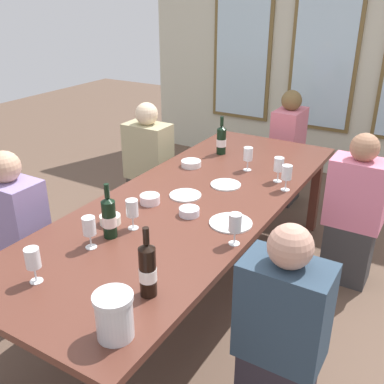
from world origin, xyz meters
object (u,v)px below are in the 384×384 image
Objects in this scene: wine_glass_3 at (132,209)px; seated_person_3 at (354,214)px; wine_bottle_2 at (221,140)px; seated_person_1 at (280,340)px; dining_table at (194,206)px; white_plate_2 at (226,185)px; wine_glass_4 at (89,227)px; wine_glass_6 at (287,173)px; wine_glass_5 at (248,154)px; wine_glass_2 at (33,260)px; wine_bottle_1 at (109,217)px; seated_person_4 at (287,151)px; white_plate_1 at (231,223)px; tasting_bowl_3 at (191,164)px; tasting_bowl_1 at (150,199)px; white_plate_0 at (185,195)px; seated_person_2 at (149,169)px; metal_pitcher at (114,315)px; wine_bottle_0 at (148,269)px; wine_glass_0 at (279,165)px; tasting_bowl_2 at (110,219)px; seated_person_0 at (18,240)px; tasting_bowl_0 at (189,212)px; wine_glass_1 at (235,224)px.

seated_person_3 is (0.95, 1.24, -0.33)m from wine_glass_3.
wine_bottle_2 is 0.27× the size of seated_person_1.
white_plate_2 is (0.08, 0.29, 0.06)m from dining_table.
wine_glass_6 is (0.61, 1.20, 0.00)m from wine_glass_4.
white_plate_2 is at bearing -91.69° from wine_glass_5.
wine_glass_4 is (0.01, 0.35, 0.00)m from wine_glass_2.
seated_person_4 is at bearing 86.74° from wine_bottle_1.
white_plate_1 is 1.65× the size of tasting_bowl_3.
seated_person_1 is at bearing -24.81° from tasting_bowl_1.
seated_person_2 reaches higher than white_plate_0.
metal_pitcher is 0.62× the size of wine_bottle_2.
wine_bottle_0 is 1.48m from wine_glass_0.
seated_person_1 is at bearing -70.04° from wine_glass_6.
seated_person_3 reaches higher than wine_glass_4.
wine_bottle_2 reaches higher than white_plate_0.
wine_bottle_0 is at bearing -36.04° from tasting_bowl_2.
seated_person_3 is (0.77, 0.12, -0.34)m from wine_glass_5.
seated_person_4 is at bearing 70.81° from seated_person_0.
tasting_bowl_2 is at bearing -96.64° from tasting_bowl_1.
seated_person_3 is (0.40, 0.31, -0.34)m from wine_glass_6.
wine_glass_2 is at bearing -91.86° from wine_glass_4.
seated_person_2 is (-0.86, 0.69, -0.16)m from dining_table.
tasting_bowl_0 is at bearing -72.28° from wine_bottle_2.
tasting_bowl_3 is 0.43m from wine_glass_5.
wine_glass_6 is at bearing -3.78° from tasting_bowl_3.
wine_bottle_0 is at bearing -72.15° from tasting_bowl_0.
wine_bottle_1 is (-0.49, -0.46, 0.11)m from white_plate_1.
metal_pitcher reaches higher than tasting_bowl_3.
seated_person_0 is at bearing -115.66° from tasting_bowl_3.
tasting_bowl_1 is (-0.06, 0.44, -0.09)m from wine_bottle_1.
tasting_bowl_0 is 0.69× the size of wine_glass_6.
seated_person_0 reaches higher than metal_pitcher.
seated_person_1 reaches higher than tasting_bowl_0.
seated_person_1 and seated_person_3 have the same top height.
wine_glass_1 is (0.11, -0.19, 0.11)m from white_plate_1.
tasting_bowl_0 is (-0.26, -0.03, 0.02)m from white_plate_1.
wine_glass_3 is (-0.09, -0.51, 0.18)m from dining_table.
wine_glass_2 reaches higher than tasting_bowl_0.
wine_glass_6 is (0.08, 1.64, 0.03)m from metal_pitcher.
wine_bottle_0 is (-0.04, 0.27, 0.03)m from metal_pitcher.
wine_glass_5 is (0.29, 0.82, 0.09)m from tasting_bowl_1.
wine_glass_0 is at bearing 88.91° from wine_bottle_0.
wine_glass_1 is 2.22m from seated_person_4.
tasting_bowl_1 is at bearing -87.60° from wine_bottle_2.
white_plate_0 is at bearing 83.22° from wine_bottle_1.
wine_glass_1 is 0.99m from wine_glass_2.
metal_pitcher is at bearing -92.92° from wine_glass_6.
wine_glass_2 is (0.08, -1.97, 0.00)m from wine_bottle_2.
seated_person_2 reaches higher than wine_glass_1.
seated_person_3 reaches higher than wine_glass_5.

